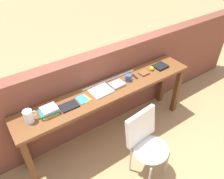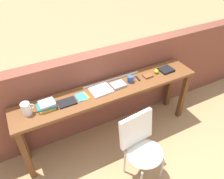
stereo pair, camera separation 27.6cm
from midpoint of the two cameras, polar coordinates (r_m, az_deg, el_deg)
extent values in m
plane|color=tan|center=(3.25, 4.61, -15.17)|extent=(40.00, 40.00, 0.00)
cube|color=brown|center=(3.20, -0.75, -0.23)|extent=(6.00, 0.20, 1.24)
cube|color=brown|center=(2.81, 2.33, -0.20)|extent=(2.50, 0.44, 0.04)
cube|color=#5B341A|center=(2.79, -18.88, -16.23)|extent=(0.07, 0.07, 0.84)
cube|color=#5B341A|center=(3.62, 20.09, -1.69)|extent=(0.07, 0.07, 0.84)
cube|color=#5B341A|center=(3.01, -20.18, -11.64)|extent=(0.07, 0.07, 0.84)
cube|color=#5B341A|center=(3.79, 16.83, 1.03)|extent=(0.07, 0.07, 0.84)
ellipsoid|color=silver|center=(2.69, 11.62, -16.14)|extent=(0.48, 0.46, 0.08)
cube|color=silver|center=(2.59, 9.42, -10.27)|extent=(0.45, 0.15, 0.40)
cylinder|color=#B2B2B7|center=(2.92, 15.70, -19.34)|extent=(0.02, 0.02, 0.41)
cylinder|color=#B2B2B7|center=(2.88, 6.23, -18.54)|extent=(0.02, 0.02, 0.41)
cylinder|color=#B2B2B7|center=(3.02, 11.32, -15.43)|extent=(0.02, 0.02, 0.41)
cylinder|color=white|center=(2.53, -18.67, -4.93)|extent=(0.10, 0.10, 0.15)
cone|color=white|center=(2.45, -18.92, -3.87)|extent=(0.04, 0.03, 0.04)
torus|color=white|center=(2.53, -17.45, -4.39)|extent=(0.07, 0.01, 0.07)
cube|color=gold|center=(2.58, -13.87, -4.64)|extent=(0.19, 0.16, 0.03)
cube|color=#19757A|center=(2.57, -13.81, -4.21)|extent=(0.22, 0.16, 0.02)
cube|color=#9E9EA3|center=(2.55, -13.73, -3.66)|extent=(0.18, 0.16, 0.03)
cube|color=black|center=(2.61, -8.73, -3.45)|extent=(0.21, 0.15, 0.02)
cube|color=green|center=(2.68, -4.89, -2.08)|extent=(0.14, 0.16, 0.00)
cube|color=orange|center=(2.68, -4.51, -1.88)|extent=(0.13, 0.17, 0.00)
cube|color=#3399D8|center=(2.67, -5.13, -1.99)|extent=(0.13, 0.16, 0.00)
cube|color=white|center=(2.76, -0.07, -0.29)|extent=(0.27, 0.23, 0.02)
cube|color=#9E9EA3|center=(2.85, 4.39, 1.12)|extent=(0.19, 0.15, 0.03)
cylinder|color=#2D4C8C|center=(2.91, 7.46, 2.58)|extent=(0.08, 0.08, 0.09)
torus|color=#2D4C8C|center=(2.94, 8.18, 2.80)|extent=(0.06, 0.01, 0.06)
cube|color=black|center=(3.01, 9.36, 2.82)|extent=(0.03, 0.11, 0.02)
cube|color=brown|center=(3.08, 11.87, 3.46)|extent=(0.13, 0.10, 0.02)
sphere|color=yellow|center=(3.17, 14.00, 4.52)|extent=(0.06, 0.06, 0.06)
cube|color=black|center=(3.27, 16.33, 4.91)|extent=(0.20, 0.18, 0.03)
cube|color=silver|center=(2.96, 2.60, 2.54)|extent=(0.84, 0.03, 0.00)
camera|label=1|loc=(0.14, -87.14, 2.23)|focal=35.00mm
camera|label=2|loc=(0.14, 92.86, -2.23)|focal=35.00mm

